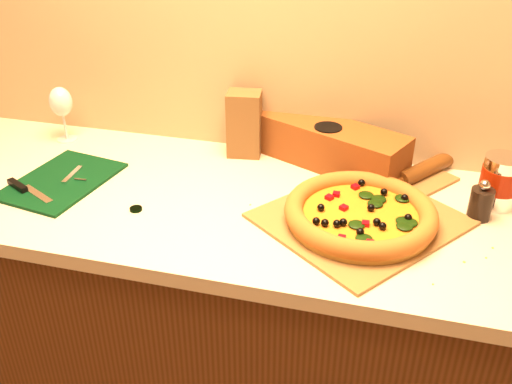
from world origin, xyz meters
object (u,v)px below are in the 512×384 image
Objects in this scene: rolling_pin at (428,168)px; dark_jar at (327,147)px; cutting_board at (61,181)px; wine_glass at (61,103)px; pizza at (360,214)px; coffee_canister at (500,180)px; pizza_peel at (365,217)px; pepper_grinder at (481,203)px.

rolling_pin is 0.29m from dark_jar.
cutting_board is 0.76m from dark_jar.
wine_glass reaches higher than cutting_board.
wine_glass reaches higher than pizza.
wine_glass is at bearing 176.81° from coffee_canister.
rolling_pin is 1.64× the size of wine_glass.
wine_glass is 0.84m from dark_jar.
cutting_board is at bearing -140.87° from pizza_peel.
pizza_peel is 1.77× the size of cutting_board.
cutting_board is 1.12m from pepper_grinder.
rolling_pin is at bearing 98.36° from pizza_peel.
pizza is at bearing -66.15° from dark_jar.
pizza_peel is 0.05m from pizza.
coffee_canister is (0.05, 0.08, 0.03)m from pepper_grinder.
dark_jar is (0.84, 0.03, -0.06)m from wine_glass.
cutting_board is at bearing -162.82° from rolling_pin.
dark_jar is (0.70, 0.29, 0.06)m from cutting_board.
coffee_canister is at bearing -11.95° from dark_jar.
wine_glass reaches higher than pepper_grinder.
wine_glass is at bearing 126.57° from cutting_board.
pizza is 1.00m from wine_glass.
coffee_canister is 0.47m from dark_jar.
cutting_board is 1.97× the size of wine_glass.
rolling_pin is 0.22m from coffee_canister.
wine_glass is at bearing -178.25° from dark_jar.
wine_glass is at bearing 164.74° from pizza.
pizza is 0.31m from pepper_grinder.
rolling_pin is (0.99, 0.31, 0.02)m from cutting_board.
rolling_pin is (0.15, 0.28, 0.02)m from pizza_peel.
dark_jar is at bearing 168.05° from coffee_canister.
cutting_board reaches higher than pizza_peel.
rolling_pin is (0.16, 0.31, -0.01)m from pizza.
rolling_pin reaches higher than cutting_board.
cutting_board is (-0.84, -0.03, 0.00)m from pizza_peel.
pizza is 0.83m from cutting_board.
coffee_canister reaches higher than dark_jar.
wine_glass is 1.38× the size of dark_jar.
wine_glass is (-1.13, -0.05, 0.10)m from rolling_pin.
cutting_board is 0.32m from wine_glass.
pepper_grinder is at bearing 52.29° from pizza_peel.
coffee_canister is at bearing 29.69° from pizza.
dark_jar is (-0.46, 0.10, -0.01)m from coffee_canister.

